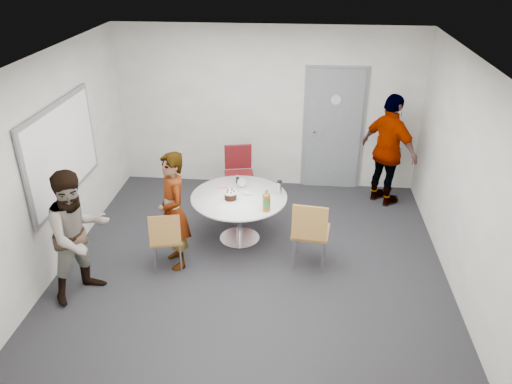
# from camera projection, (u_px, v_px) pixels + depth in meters

# --- Properties ---
(floor) EXTENTS (5.00, 5.00, 0.00)m
(floor) POSITION_uv_depth(u_px,v_px,m) (253.00, 264.00, 6.64)
(floor) COLOR #252428
(floor) RESTS_ON ground
(ceiling) EXTENTS (5.00, 5.00, 0.00)m
(ceiling) POSITION_uv_depth(u_px,v_px,m) (252.00, 59.00, 5.40)
(ceiling) COLOR silver
(ceiling) RESTS_ON wall_back
(wall_back) EXTENTS (5.00, 0.00, 5.00)m
(wall_back) POSITION_uv_depth(u_px,v_px,m) (268.00, 109.00, 8.23)
(wall_back) COLOR #B3B1AA
(wall_back) RESTS_ON floor
(wall_left) EXTENTS (0.00, 5.00, 5.00)m
(wall_left) POSITION_uv_depth(u_px,v_px,m) (54.00, 164.00, 6.23)
(wall_left) COLOR #B3B1AA
(wall_left) RESTS_ON floor
(wall_right) EXTENTS (0.00, 5.00, 5.00)m
(wall_right) POSITION_uv_depth(u_px,v_px,m) (466.00, 181.00, 5.81)
(wall_right) COLOR #B3B1AA
(wall_right) RESTS_ON floor
(wall_front) EXTENTS (5.00, 0.00, 5.00)m
(wall_front) POSITION_uv_depth(u_px,v_px,m) (220.00, 310.00, 3.81)
(wall_front) COLOR #B3B1AA
(wall_front) RESTS_ON floor
(door) EXTENTS (1.02, 0.17, 2.12)m
(door) POSITION_uv_depth(u_px,v_px,m) (333.00, 130.00, 8.27)
(door) COLOR slate
(door) RESTS_ON wall_back
(whiteboard) EXTENTS (0.04, 1.90, 1.25)m
(whiteboard) POSITION_uv_depth(u_px,v_px,m) (62.00, 151.00, 6.36)
(whiteboard) COLOR slate
(whiteboard) RESTS_ON wall_left
(table) EXTENTS (1.33, 1.33, 1.00)m
(table) POSITION_uv_depth(u_px,v_px,m) (240.00, 202.00, 6.91)
(table) COLOR white
(table) RESTS_ON floor
(chair_near_left) EXTENTS (0.49, 0.52, 0.85)m
(chair_near_left) POSITION_uv_depth(u_px,v_px,m) (166.00, 235.00, 6.30)
(chair_near_left) COLOR brown
(chair_near_left) RESTS_ON floor
(chair_near_right) EXTENTS (0.52, 0.55, 0.97)m
(chair_near_right) POSITION_uv_depth(u_px,v_px,m) (310.00, 229.00, 6.30)
(chair_near_right) COLOR brown
(chair_near_right) RESTS_ON floor
(chair_far) EXTENTS (0.53, 0.57, 0.95)m
(chair_far) POSITION_uv_depth(u_px,v_px,m) (239.00, 168.00, 7.97)
(chair_far) COLOR #5B1215
(chair_far) RESTS_ON floor
(person_main) EXTENTS (0.61, 0.69, 1.58)m
(person_main) POSITION_uv_depth(u_px,v_px,m) (173.00, 211.00, 6.30)
(person_main) COLOR #A5C6EA
(person_main) RESTS_ON floor
(person_left) EXTENTS (0.97, 1.00, 1.63)m
(person_left) POSITION_uv_depth(u_px,v_px,m) (78.00, 235.00, 5.76)
(person_left) COLOR white
(person_left) RESTS_ON floor
(person_right) EXTENTS (1.03, 1.08, 1.81)m
(person_right) POSITION_uv_depth(u_px,v_px,m) (389.00, 151.00, 7.79)
(person_right) COLOR black
(person_right) RESTS_ON floor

